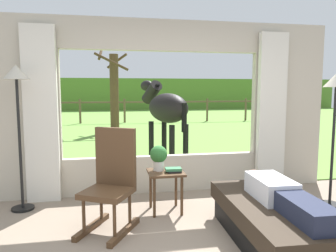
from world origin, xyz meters
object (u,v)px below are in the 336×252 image
book_stack (174,170)px  floor_lamp_left (17,94)px  horse (166,109)px  floor_lamp_right (335,99)px  reclining_person (281,195)px  potted_plant (159,156)px  pasture_tree (114,90)px  rocking_chair (111,180)px  recliner_sofa (277,222)px  side_table (166,179)px

book_stack → floor_lamp_left: 2.17m
book_stack → horse: size_ratio=0.11×
book_stack → floor_lamp_right: (2.10, -0.15, 0.87)m
horse → floor_lamp_right: bearing=-79.3°
reclining_person → book_stack: reclining_person is taller
reclining_person → horse: horse is taller
horse → floor_lamp_left: bearing=-156.1°
potted_plant → book_stack: bearing=-36.1°
potted_plant → floor_lamp_right: bearing=-6.8°
reclining_person → book_stack: 1.35m
book_stack → pasture_tree: bearing=93.7°
rocking_chair → floor_lamp_left: 1.67m
floor_lamp_right → recliner_sofa: bearing=-145.6°
book_stack → recliner_sofa: bearing=-49.6°
side_table → horse: bearing=79.7°
reclining_person → floor_lamp_left: 3.28m
recliner_sofa → rocking_chair: bearing=159.8°
recliner_sofa → floor_lamp_left: (-2.74, 1.47, 1.27)m
reclining_person → floor_lamp_left: (-2.74, 1.52, 0.97)m
side_table → pasture_tree: (-0.44, 8.15, 1.11)m
floor_lamp_right → book_stack: bearing=175.9°
horse → pasture_tree: 5.62m
rocking_chair → potted_plant: size_ratio=3.50×
reclining_person → side_table: bearing=132.7°
rocking_chair → side_table: size_ratio=2.15×
reclining_person → side_table: (-0.94, 1.12, -0.10)m
recliner_sofa → horse: horse is taller
potted_plant → recliner_sofa: bearing=-47.8°
rocking_chair → potted_plant: bearing=65.9°
recliner_sofa → floor_lamp_left: 3.36m
reclining_person → floor_lamp_right: bearing=38.4°
potted_plant → book_stack: 0.26m
recliner_sofa → book_stack: size_ratio=8.52×
rocking_chair → horse: size_ratio=0.62×
side_table → floor_lamp_right: bearing=-5.5°
recliner_sofa → horse: bearing=99.7°
side_table → book_stack: bearing=-35.5°
side_table → floor_lamp_left: size_ratio=0.28×
side_table → potted_plant: (-0.08, 0.06, 0.28)m
reclining_person → rocking_chair: size_ratio=1.28×
floor_lamp_right → horse: (-1.71, 2.84, -0.26)m
side_table → potted_plant: 0.29m
floor_lamp_left → horse: 3.20m
rocking_chair → floor_lamp_right: bearing=32.7°
recliner_sofa → pasture_tree: size_ratio=0.53×
book_stack → floor_lamp_right: floor_lamp_right is taller
rocking_chair → potted_plant: rocking_chair is taller
side_table → pasture_tree: size_ratio=0.16×
side_table → potted_plant: bearing=143.1°
book_stack → pasture_tree: size_ratio=0.06×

